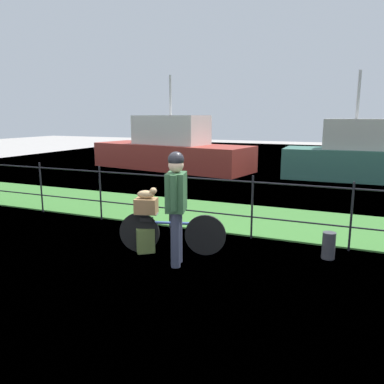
# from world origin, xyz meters

# --- Properties ---
(ground_plane) EXTENTS (60.00, 60.00, 0.00)m
(ground_plane) POSITION_xyz_m (0.00, 0.00, 0.00)
(ground_plane) COLOR #9E9993
(grass_strip) EXTENTS (27.00, 2.40, 0.03)m
(grass_strip) POSITION_xyz_m (0.00, 3.14, 0.01)
(grass_strip) COLOR #38702D
(grass_strip) RESTS_ON ground
(harbor_water) EXTENTS (30.00, 30.00, 0.00)m
(harbor_water) POSITION_xyz_m (0.00, 11.45, 0.00)
(harbor_water) COLOR slate
(harbor_water) RESTS_ON ground
(iron_fence) EXTENTS (18.04, 0.04, 1.15)m
(iron_fence) POSITION_xyz_m (0.00, 1.87, 0.66)
(iron_fence) COLOR black
(iron_fence) RESTS_ON ground
(bicycle_main) EXTENTS (1.67, 0.51, 0.65)m
(bicycle_main) POSITION_xyz_m (-0.17, 0.61, 0.35)
(bicycle_main) COLOR black
(bicycle_main) RESTS_ON ground
(wooden_crate) EXTENTS (0.40, 0.34, 0.24)m
(wooden_crate) POSITION_xyz_m (-0.55, 0.50, 0.77)
(wooden_crate) COLOR olive
(wooden_crate) RESTS_ON bicycle_main
(terrier_dog) EXTENTS (0.32, 0.21, 0.18)m
(terrier_dog) POSITION_xyz_m (-0.53, 0.51, 0.97)
(terrier_dog) COLOR tan
(terrier_dog) RESTS_ON wooden_crate
(cyclist_person) EXTENTS (0.36, 0.52, 1.68)m
(cyclist_person) POSITION_xyz_m (0.11, 0.22, 1.00)
(cyclist_person) COLOR #383D51
(cyclist_person) RESTS_ON ground
(backpack_on_paving) EXTENTS (0.33, 0.32, 0.40)m
(backpack_on_paving) POSITION_xyz_m (-0.57, 0.49, 0.20)
(backpack_on_paving) COLOR olive
(backpack_on_paving) RESTS_ON ground
(mooring_bollard) EXTENTS (0.20, 0.20, 0.42)m
(mooring_bollard) POSITION_xyz_m (2.17, 1.37, 0.21)
(mooring_bollard) COLOR #38383D
(mooring_bollard) RESTS_ON ground
(moored_boat_near) EXTENTS (7.19, 3.40, 3.81)m
(moored_boat_near) POSITION_xyz_m (-4.69, 9.73, 0.81)
(moored_boat_near) COLOR #9E3328
(moored_boat_near) RESTS_ON ground
(moored_boat_mid) EXTENTS (4.68, 1.81, 3.69)m
(moored_boat_mid) POSITION_xyz_m (2.38, 9.68, 0.77)
(moored_boat_mid) COLOR #336656
(moored_boat_mid) RESTS_ON ground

